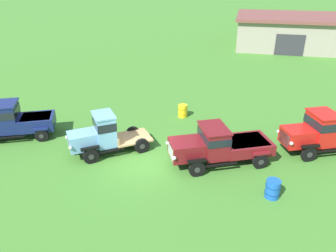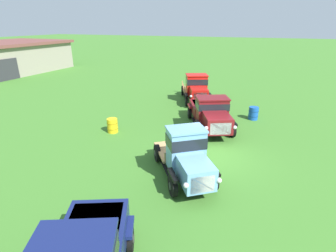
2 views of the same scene
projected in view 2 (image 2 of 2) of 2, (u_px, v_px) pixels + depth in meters
The scene contains 6 objects.
ground_plane at pixel (209, 156), 13.05m from camera, with size 240.00×240.00×0.00m, color #3D7528.
vintage_truck_second_in_line at pixel (187, 156), 10.62m from camera, with size 4.54×3.88×2.30m.
vintage_truck_midrow_center at pixel (211, 112), 16.20m from camera, with size 5.62×3.90×2.07m.
vintage_truck_far_side at pixel (197, 88), 21.46m from camera, with size 5.56×3.72×2.31m.
oil_drum_beside_row at pixel (253, 113), 17.90m from camera, with size 0.67×0.67×0.88m.
oil_drum_near_fence at pixel (112, 125), 15.78m from camera, with size 0.66×0.66×0.86m.
Camera 2 is at (-11.53, -2.36, 6.19)m, focal length 28.00 mm.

